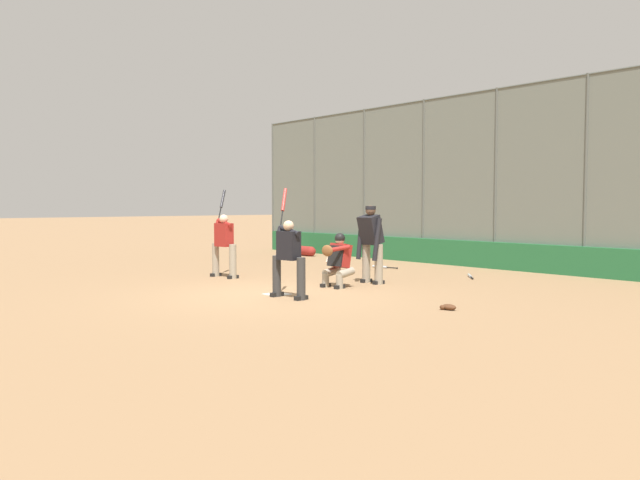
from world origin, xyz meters
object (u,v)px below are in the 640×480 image
umpire_home (371,242)px  batter_on_deck (224,243)px  spare_bat_near_backstop (470,276)px  spare_bat_by_padding (382,267)px  batter_at_plate (288,256)px  fielding_glove_on_dirt (448,307)px  catcher_behind_plate (338,259)px  equipment_bag_dugout_side (302,251)px

umpire_home → batter_on_deck: (3.19, 1.83, -0.11)m
batter_on_deck → spare_bat_near_backstop: (-3.99, -4.50, -0.81)m
umpire_home → spare_bat_by_padding: size_ratio=2.08×
batter_at_plate → umpire_home: 2.82m
batter_at_plate → umpire_home: (0.49, -2.77, 0.14)m
batter_at_plate → fielding_glove_on_dirt: size_ratio=7.74×
catcher_behind_plate → umpire_home: (-0.04, -1.00, 0.34)m
catcher_behind_plate → umpire_home: umpire_home is taller
catcher_behind_plate → spare_bat_by_padding: 4.31m
batter_at_plate → spare_bat_near_backstop: batter_at_plate is taller
catcher_behind_plate → umpire_home: size_ratio=0.66×
umpire_home → spare_bat_by_padding: bearing=-48.0°
umpire_home → spare_bat_near_backstop: umpire_home is taller
umpire_home → equipment_bag_dugout_side: size_ratio=1.32×
batter_on_deck → spare_bat_by_padding: bearing=-106.9°
spare_bat_near_backstop → equipment_bag_dugout_side: bearing=39.8°
umpire_home → fielding_glove_on_dirt: size_ratio=6.46×
umpire_home → fielding_glove_on_dirt: (-3.33, 1.59, -0.90)m
equipment_bag_dugout_side → umpire_home: bearing=151.3°
batter_on_deck → spare_bat_near_backstop: 6.07m
batter_on_deck → umpire_home: bearing=-154.3°
spare_bat_near_backstop → batter_at_plate: bearing=135.1°
batter_on_deck → equipment_bag_dugout_side: (3.83, -5.68, -0.67)m
batter_at_plate → catcher_behind_plate: (0.53, -1.77, -0.20)m
fielding_glove_on_dirt → spare_bat_by_padding: bearing=-38.1°
catcher_behind_plate → spare_bat_by_padding: size_ratio=1.38×
umpire_home → spare_bat_near_backstop: (-0.80, -2.67, -0.91)m
batter_on_deck → spare_bat_by_padding: 4.73m
spare_bat_near_backstop → spare_bat_by_padding: size_ratio=0.75×
spare_bat_by_padding → fielding_glove_on_dirt: 6.98m
catcher_behind_plate → fielding_glove_on_dirt: catcher_behind_plate is taller
batter_on_deck → fielding_glove_on_dirt: (-6.52, -0.24, -0.79)m
batter_on_deck → spare_bat_by_padding: (-1.03, -4.54, -0.81)m
catcher_behind_plate → batter_on_deck: (3.16, 0.83, 0.23)m
batter_at_plate → spare_bat_by_padding: (2.66, -5.48, -0.77)m
spare_bat_near_backstop → spare_bat_by_padding: same height
batter_on_deck → equipment_bag_dugout_side: batter_on_deck is taller
catcher_behind_plate → equipment_bag_dugout_side: bearing=-40.3°
fielding_glove_on_dirt → catcher_behind_plate: bearing=-10.0°
equipment_bag_dugout_side → spare_bat_by_padding: bearing=166.8°
spare_bat_by_padding → spare_bat_near_backstop: bearing=171.8°
umpire_home → batter_on_deck: batter_on_deck is taller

